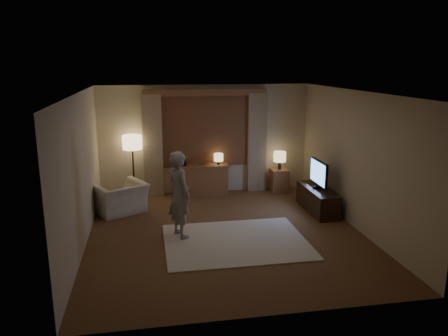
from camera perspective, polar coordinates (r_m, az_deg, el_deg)
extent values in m
cube|color=brown|center=(8.21, 0.26, -8.64)|extent=(5.00, 5.50, 0.02)
cube|color=silver|center=(7.61, 0.28, 9.93)|extent=(5.00, 5.50, 0.02)
cube|color=beige|center=(10.48, -2.46, 3.73)|extent=(5.00, 0.02, 2.60)
cube|color=beige|center=(5.23, 5.77, -6.63)|extent=(5.00, 0.02, 2.60)
cube|color=beige|center=(7.77, -18.27, -0.48)|extent=(0.02, 5.50, 2.60)
cube|color=beige|center=(8.61, 16.94, 0.96)|extent=(0.02, 5.50, 2.60)
cube|color=black|center=(10.41, -2.45, 5.06)|extent=(2.00, 0.01, 1.70)
cube|color=brown|center=(10.40, -2.44, 5.05)|extent=(2.08, 0.04, 1.78)
cube|color=#9D8463|center=(10.30, -9.29, 2.82)|extent=(0.45, 0.12, 2.40)
cube|color=#9D8463|center=(10.62, 4.34, 3.30)|extent=(0.45, 0.12, 2.40)
cube|color=brown|center=(10.25, -2.45, 9.82)|extent=(2.90, 0.14, 0.16)
cube|color=beige|center=(7.85, 1.54, -9.55)|extent=(2.50, 2.00, 0.02)
cube|color=brown|center=(10.42, -2.88, -1.69)|extent=(1.20, 0.40, 0.70)
cube|color=brown|center=(10.31, -2.91, 0.73)|extent=(0.16, 0.02, 0.20)
imported|color=#999999|center=(10.25, -5.13, 0.91)|extent=(0.17, 0.13, 0.30)
cylinder|color=black|center=(10.37, -0.72, 0.60)|extent=(0.08, 0.08, 0.12)
cylinder|color=#F0D290|center=(10.34, -0.72, 1.41)|extent=(0.22, 0.22, 0.18)
cylinder|color=black|center=(10.44, -11.56, -3.83)|extent=(0.32, 0.32, 0.03)
cylinder|color=black|center=(10.29, -11.71, -0.76)|extent=(0.04, 0.04, 1.19)
cylinder|color=#F0D290|center=(10.13, -11.91, 3.31)|extent=(0.44, 0.44, 0.32)
imported|color=beige|center=(9.44, -13.44, -3.85)|extent=(1.29, 1.24, 0.65)
cube|color=brown|center=(10.78, 7.20, -1.64)|extent=(0.40, 0.40, 0.56)
cylinder|color=black|center=(10.69, 7.26, 0.33)|extent=(0.08, 0.08, 0.20)
cylinder|color=#F0D290|center=(10.64, 7.29, 1.48)|extent=(0.30, 0.30, 0.24)
cube|color=black|center=(9.53, 12.10, -4.09)|extent=(0.45, 1.40, 0.50)
cube|color=black|center=(9.45, 12.19, -2.48)|extent=(0.21, 0.09, 0.06)
cube|color=black|center=(9.37, 12.29, -0.59)|extent=(0.05, 0.84, 0.51)
cube|color=#5798EE|center=(9.35, 12.13, -0.60)|extent=(0.00, 0.78, 0.46)
imported|color=gray|center=(7.84, -5.82, -3.44)|extent=(0.57, 0.67, 1.58)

